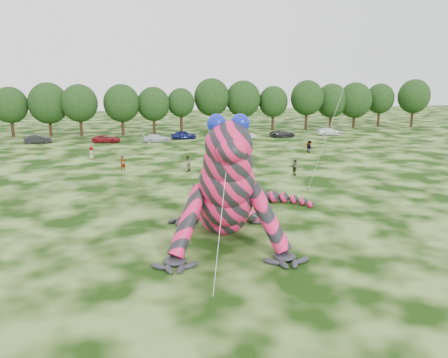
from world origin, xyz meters
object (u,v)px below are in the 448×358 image
Objects in this scene: tree_16 at (380,105)px; spectator_3 at (308,146)px; spectator_4 at (91,153)px; tree_10 at (212,105)px; car_3 at (157,138)px; spectator_1 at (187,164)px; inflatable_gecko at (222,171)px; flying_kite at (373,5)px; tree_9 at (181,111)px; car_2 at (106,139)px; car_7 at (329,131)px; spectator_5 at (294,168)px; tree_7 at (122,110)px; spectator_0 at (123,164)px; tree_11 at (243,106)px; tree_12 at (273,108)px; car_1 at (38,139)px; tree_5 at (49,110)px; tree_17 at (413,103)px; car_6 at (282,134)px; tree_14 at (331,106)px; tree_6 at (80,111)px; car_4 at (184,135)px; tree_8 at (154,111)px; tree_13 at (307,105)px; tree_15 at (355,105)px; tree_4 at (11,112)px; car_5 at (243,135)px; spectator_2 at (310,147)px.

spectator_3 is at bearing -136.10° from tree_16.
tree_10 is at bearing -80.64° from spectator_4.
car_3 is 24.51m from spectator_1.
inflatable_gecko reaches higher than car_3.
tree_9 is at bearing 99.84° from flying_kite.
car_7 reaches higher than car_2.
inflatable_gecko is 20.01m from spectator_5.
spectator_0 is at bearing -90.77° from tree_7.
car_7 is at bearing -20.18° from tree_9.
tree_11 is 1.12× the size of tree_12.
car_1 is 0.87× the size of car_7.
flying_kite reaches higher than car_3.
tree_5 is (-19.14, 57.17, 0.58)m from inflatable_gecko.
tree_17 is 35.45m from car_6.
car_1 is at bearing 90.82° from car_2.
flying_kite is 2.00× the size of tree_14.
car_1 reaches higher than car_3.
flying_kite reaches higher than tree_17.
inflatable_gecko is 23.51m from spectator_0.
tree_6 is 37.16m from car_6.
tree_14 reaches higher than spectator_0.
tree_14 is 19.67m from car_6.
tree_6 is 47.41m from spectator_5.
spectator_4 is (-14.79, -16.57, 0.10)m from car_4.
spectator_1 is at bearing -88.48° from tree_8.
tree_7 reaches higher than car_2.
tree_5 is at bearing 175.61° from tree_8.
car_1 is (-51.03, -7.83, -4.36)m from tree_13.
car_4 is 22.21m from spectator_4.
tree_15 is at bearing 13.37° from spectator_0.
tree_16 is at bearing 3.10° from tree_14.
tree_9 reaches higher than car_4.
car_5 is at bearing -16.97° from tree_4.
spectator_4 is at bearing 133.79° from car_4.
tree_4 is at bearing 97.02° from spectator_0.
spectator_1 is (19.84, -36.73, -4.01)m from tree_5.
tree_7 reaches higher than spectator_1.
car_2 is 0.99× the size of car_3.
tree_17 is at bearing 50.07° from flying_kite.
tree_12 is (30.09, 0.94, -0.25)m from tree_7.
car_5 is at bearing -105.61° from tree_11.
tree_6 is 2.04× the size of car_3.
tree_16 is 5.55× the size of spectator_4.
tree_9 is at bearing 32.83° from car_5.
spectator_0 is at bearing 113.96° from inflatable_gecko.
tree_16 is (49.67, 2.39, 0.21)m from tree_8.
tree_8 is 33.63m from spectator_2.
tree_11 is 5.88× the size of spectator_5.
tree_9 is at bearing 69.61° from car_6.
car_7 is at bearing -53.06° from tree_12.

